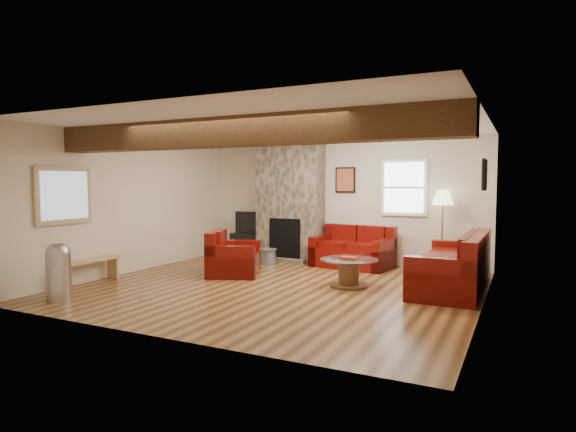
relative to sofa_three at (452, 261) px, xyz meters
The scene contains 18 objects.
room 2.80m from the sofa_three, 157.58° to the right, with size 8.00×8.00×8.00m.
oak_beam 3.85m from the sofa_three, 137.49° to the right, with size 6.00×0.36×0.38m, color #301F0E.
chimney_breast 3.86m from the sofa_three, 157.12° to the left, with size 1.40×0.67×2.50m.
back_window 2.32m from the sofa_three, 123.82° to the left, with size 0.90×0.08×1.10m, color white, non-canonical shape.
hatch_window 6.08m from the sofa_three, 155.12° to the right, with size 0.08×1.00×0.90m, color tan, non-canonical shape.
ceiling_dome 2.55m from the sofa_three, behind, with size 0.40×0.40×0.18m, color white, non-canonical shape.
artwork_back 3.14m from the sofa_three, 144.10° to the left, with size 0.42×0.06×0.52m, color black, non-canonical shape.
artwork_right 1.57m from the sofa_three, 56.42° to the right, with size 0.06×0.55×0.42m, color black, non-canonical shape.
sofa_three is the anchor object (origin of this frame).
loveseat 2.34m from the sofa_three, 148.94° to the left, with size 1.50×0.86×0.80m, color #4B0805, non-canonical shape.
armchair_red 3.68m from the sofa_three, behind, with size 0.97×0.85×0.79m, color #4B0805, non-canonical shape.
coffee_table 1.58m from the sofa_three, 161.21° to the right, with size 0.91×0.91×0.47m.
tv_cabinet 4.64m from the sofa_three, 161.03° to the left, with size 1.04×0.41×0.52m, color black.
television 4.65m from the sofa_three, 161.03° to the left, with size 0.85×0.11×0.49m, color black.
floor_lamp 1.73m from the sofa_three, 104.05° to the left, with size 0.39×0.39×1.51m.
pine_bench 5.75m from the sofa_three, 157.53° to the right, with size 0.25×1.08×0.41m, color tan, non-canonical shape.
pedal_bin 5.75m from the sofa_three, 146.66° to the right, with size 0.33×0.33×0.83m, color #ABABB0, non-canonical shape.
coal_bucket 3.71m from the sofa_three, 167.77° to the left, with size 0.34×0.34×0.32m, color slate, non-canonical shape.
Camera 1 is at (3.46, -6.65, 1.65)m, focal length 30.00 mm.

